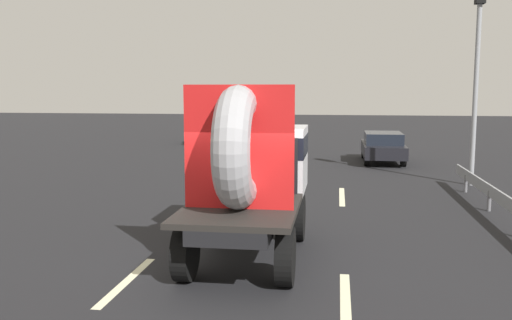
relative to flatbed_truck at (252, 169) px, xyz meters
name	(u,v)px	position (x,y,z in m)	size (l,w,h in m)	color
ground_plane	(239,265)	(-0.10, -0.91, -1.68)	(120.00, 120.00, 0.00)	black
flatbed_truck	(252,169)	(0.00, 0.00, 0.00)	(2.02, 4.53, 3.31)	black
distant_sedan	(383,146)	(3.66, 14.27, -0.96)	(1.74, 4.07, 1.33)	black
traffic_light	(478,53)	(6.16, 8.68, 2.72)	(0.42, 0.36, 6.87)	gray
guardrail	(505,202)	(5.69, 3.19, -1.15)	(0.10, 10.99, 0.71)	gray
lane_dash_left_near	(127,281)	(-1.83, -2.03, -1.67)	(2.47, 0.16, 0.01)	beige
lane_dash_left_far	(221,195)	(-1.83, 5.67, -1.67)	(2.74, 0.16, 0.01)	beige
lane_dash_right_near	(345,297)	(1.83, -2.25, -1.67)	(2.20, 0.16, 0.01)	beige
lane_dash_right_far	(342,196)	(1.83, 6.02, -1.67)	(2.88, 0.16, 0.01)	beige
oncoming_car	(207,132)	(-6.12, 21.81, -1.05)	(1.54, 3.58, 1.17)	black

